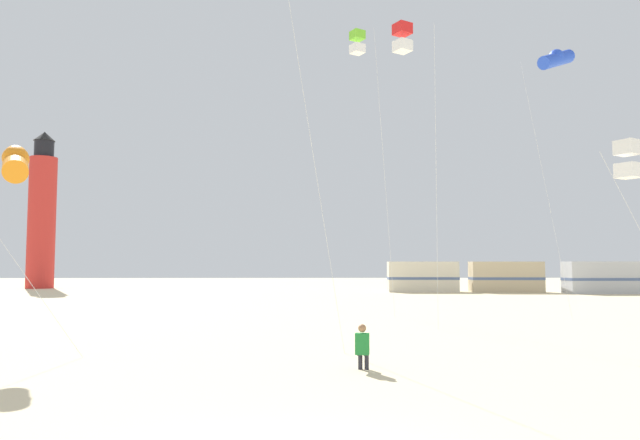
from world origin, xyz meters
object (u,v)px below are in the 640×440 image
Objects in this scene: kite_box_scarlet at (403,38)px; lighthouse_distant at (42,215)px; kite_tube_orange at (16,162)px; rv_van_silver at (602,278)px; kite_flyer_standing at (363,346)px; rv_van_cream at (422,277)px; kite_box_white at (628,159)px; rv_van_tan at (506,277)px; kite_box_lime at (358,43)px; kite_tube_blue at (556,59)px.

lighthouse_distant reaches higher than kite_box_scarlet.
kite_box_scarlet is at bearing 21.85° from kite_tube_orange.
kite_box_scarlet reaches higher than rv_van_silver.
kite_flyer_standing is 0.18× the size of rv_van_cream.
kite_box_white is 38.12m from rv_van_tan.
kite_box_lime reaches higher than kite_tube_blue.
kite_box_lime is 10.40m from kite_tube_blue.
rv_van_silver is (22.10, 28.85, -10.21)m from kite_box_scarlet.
kite_flyer_standing is 44.43m from rv_van_silver.
kite_flyer_standing is 13.92m from kite_box_scarlet.
kite_flyer_standing is 0.18× the size of rv_van_tan.
kite_flyer_standing is 42.98m from rv_van_tan.
kite_box_lime is 30.20m from rv_van_cream.
kite_tube_orange is 0.99× the size of rv_van_silver.
kite_tube_blue is (11.47, 14.92, 12.58)m from kite_flyer_standing.
kite_box_scarlet is 9.95m from kite_box_white.
lighthouse_distant is at bearing 166.88° from rv_van_silver.
kite_box_lime reaches higher than rv_van_tan.
kite_tube_blue is 2.15× the size of rv_van_silver.
kite_tube_blue reaches higher than kite_tube_orange.
rv_van_silver is at bearing 44.48° from kite_box_lime.
kite_flyer_standing is 22.64m from kite_tube_blue.
kite_box_scarlet is 0.88× the size of kite_tube_blue.
kite_box_scarlet reaches higher than rv_van_tan.
kite_box_lime reaches higher than kite_flyer_standing.
kite_box_white is (5.86, -5.54, -5.83)m from kite_box_scarlet.
rv_van_cream is at bearing 62.38° from kite_tube_orange.
lighthouse_distant is 2.55× the size of rv_van_tan.
kite_tube_orange is 0.46× the size of kite_tube_blue.
kite_box_scarlet is at bearing 136.63° from kite_box_white.
kite_flyer_standing is 11.82m from kite_tube_orange.
kite_tube_blue is (9.06, 6.73, 1.59)m from kite_box_scarlet.
rv_van_cream is 1.00× the size of rv_van_tan.
kite_box_white is 59.99m from lighthouse_distant.
lighthouse_distant reaches higher than rv_van_silver.
kite_box_scarlet is 52.10m from lighthouse_distant.
kite_box_lime reaches higher than rv_van_silver.
kite_box_lime is at bearing 44.03° from kite_tube_orange.
rv_van_cream is (9.32, 40.43, 0.78)m from kite_flyer_standing.
kite_box_white is at bearing -57.89° from kite_box_lime.
kite_tube_orange is at bearing -114.68° from rv_van_cream.
rv_van_silver is at bearing 59.48° from kite_tube_blue.
lighthouse_distant is at bearing 140.42° from kite_tube_blue.
kite_tube_blue reaches higher than kite_box_scarlet.
kite_tube_orange is at bearing -66.90° from lighthouse_distant.
kite_box_lime is at bearing -117.91° from rv_van_tan.
rv_van_tan is (27.02, 36.41, -4.32)m from kite_tube_orange.
kite_box_scarlet reaches higher than rv_van_cream.
kite_box_white is at bearing -88.63° from rv_van_cream.
kite_box_lime is 1.02× the size of kite_tube_blue.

